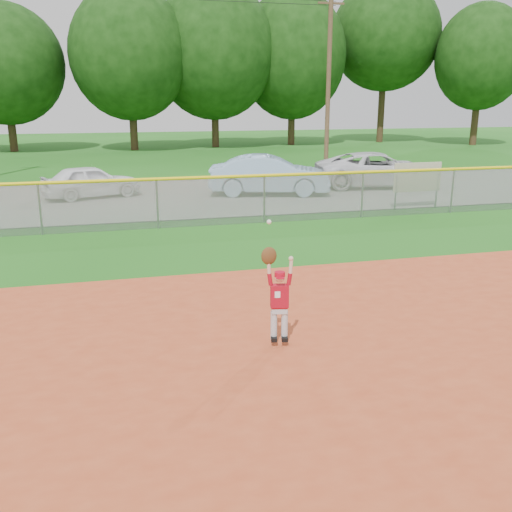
{
  "coord_description": "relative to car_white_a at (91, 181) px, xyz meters",
  "views": [
    {
      "loc": [
        -1.27,
        -7.13,
        3.86
      ],
      "look_at": [
        1.15,
        2.43,
        1.1
      ],
      "focal_mm": 40.0,
      "sensor_mm": 36.0,
      "label": 1
    }
  ],
  "objects": [
    {
      "name": "ballplayer",
      "position": [
        3.2,
        -15.13,
        0.22
      ],
      "size": [
        0.51,
        0.26,
        1.96
      ],
      "color": "silver",
      "rests_on": "ground"
    },
    {
      "name": "sponsor_sign",
      "position": [
        11.27,
        -5.1,
        0.42
      ],
      "size": [
        1.84,
        0.1,
        1.64
      ],
      "color": "gray",
      "rests_on": "ground"
    },
    {
      "name": "car_blue",
      "position": [
        6.97,
        -1.03,
        0.15
      ],
      "size": [
        5.06,
        2.82,
        1.58
      ],
      "primitive_type": "imported",
      "rotation": [
        0.0,
        0.0,
        1.32
      ],
      "color": "#8CAFD0",
      "rests_on": "parking_strip"
    },
    {
      "name": "parking_strip",
      "position": [
        2.08,
        -0.06,
        -0.65
      ],
      "size": [
        44.0,
        10.0,
        0.03
      ],
      "primitive_type": "cube",
      "color": "slate",
      "rests_on": "ground"
    },
    {
      "name": "car_white_a",
      "position": [
        0.0,
        0.0,
        0.0
      ],
      "size": [
        4.02,
        2.63,
        1.27
      ],
      "primitive_type": "imported",
      "rotation": [
        0.0,
        0.0,
        1.9
      ],
      "color": "white",
      "rests_on": "parking_strip"
    },
    {
      "name": "car_white_b",
      "position": [
        12.15,
        -0.19,
        0.12
      ],
      "size": [
        5.74,
        3.32,
        1.5
      ],
      "primitive_type": "imported",
      "rotation": [
        0.0,
        0.0,
        1.41
      ],
      "color": "silver",
      "rests_on": "parking_strip"
    },
    {
      "name": "power_lines",
      "position": [
        3.08,
        5.94,
        4.01
      ],
      "size": [
        19.4,
        0.24,
        9.0
      ],
      "color": "#4C3823",
      "rests_on": "ground"
    },
    {
      "name": "tree_line",
      "position": [
        3.04,
        21.84,
        6.87
      ],
      "size": [
        62.37,
        13.0,
        14.43
      ],
      "color": "#422D1C",
      "rests_on": "ground"
    },
    {
      "name": "ground",
      "position": [
        2.08,
        -16.06,
        -0.67
      ],
      "size": [
        120.0,
        120.0,
        0.0
      ],
      "primitive_type": "plane",
      "color": "#1B5C15",
      "rests_on": "ground"
    },
    {
      "name": "outfield_fence",
      "position": [
        2.08,
        -6.06,
        0.22
      ],
      "size": [
        40.06,
        0.1,
        1.55
      ],
      "color": "gray",
      "rests_on": "ground"
    }
  ]
}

